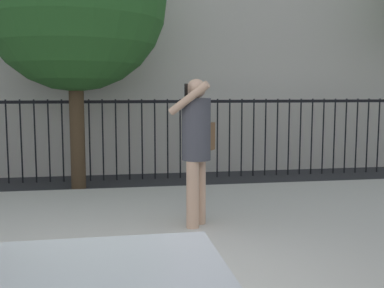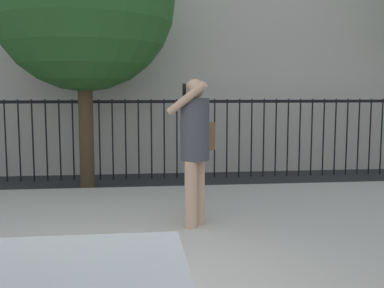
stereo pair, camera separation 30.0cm
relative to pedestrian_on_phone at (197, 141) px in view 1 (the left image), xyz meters
The scene contains 3 objects.
sidewalk 1.53m from the pedestrian_on_phone, behind, with size 28.00×4.40×0.15m, color #B2ADA3.
iron_fence 3.99m from the pedestrian_on_phone, 105.45° to the left, with size 12.03×0.04×1.60m.
pedestrian_on_phone is the anchor object (origin of this frame).
Camera 1 is at (0.11, -3.30, 1.75)m, focal length 43.40 mm.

